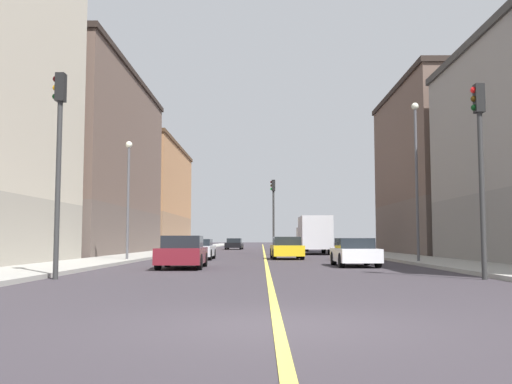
{
  "coord_description": "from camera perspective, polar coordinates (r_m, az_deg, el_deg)",
  "views": [
    {
      "loc": [
        -0.23,
        -8.33,
        1.24
      ],
      "look_at": [
        -0.56,
        25.13,
        3.99
      ],
      "focal_mm": 40.15,
      "sensor_mm": 36.0,
      "label": 1
    }
  ],
  "objects": [
    {
      "name": "lane_center_stripe",
      "position": [
        57.35,
        0.8,
        -5.93
      ],
      "size": [
        0.16,
        154.0,
        0.01
      ],
      "primitive_type": "cube",
      "color": "#E5D14C",
      "rests_on": "ground"
    },
    {
      "name": "car_black",
      "position": [
        67.96,
        -2.18,
        -5.21
      ],
      "size": [
        2.07,
        4.55,
        1.32
      ],
      "color": "black",
      "rests_on": "ground"
    },
    {
      "name": "sidewalk_left",
      "position": [
        58.04,
        9.45,
        -5.79
      ],
      "size": [
        3.45,
        168.0,
        0.15
      ],
      "primitive_type": "cube",
      "color": "#9E9B93",
      "rests_on": "ground"
    },
    {
      "name": "box_truck",
      "position": [
        47.21,
        5.78,
        -4.23
      ],
      "size": [
        2.47,
        7.77,
        3.04
      ],
      "color": "beige",
      "rests_on": "ground"
    },
    {
      "name": "traffic_light_median_far",
      "position": [
        46.04,
        1.74,
        -1.4
      ],
      "size": [
        0.4,
        0.32,
        6.0
      ],
      "color": "#2D2D2D",
      "rests_on": "ground"
    },
    {
      "name": "ground_plane",
      "position": [
        8.43,
        2.2,
        -13.13
      ],
      "size": [
        400.0,
        400.0,
        0.0
      ],
      "primitive_type": "plane",
      "color": "#363036",
      "rests_on": "ground"
    },
    {
      "name": "car_maroon",
      "position": [
        24.52,
        -7.32,
        -6.01
      ],
      "size": [
        1.94,
        4.44,
        1.37
      ],
      "color": "maroon",
      "rests_on": "ground"
    },
    {
      "name": "building_right_midblock",
      "position": [
        48.59,
        -17.69,
        2.69
      ],
      "size": [
        10.32,
        23.69,
        14.59
      ],
      "color": "brown",
      "rests_on": "ground"
    },
    {
      "name": "street_lamp_right_near",
      "position": [
        32.18,
        -12.61,
        0.55
      ],
      "size": [
        0.36,
        0.36,
        6.47
      ],
      "color": "#4C4C51",
      "rests_on": "ground"
    },
    {
      "name": "street_lamp_left_near",
      "position": [
        29.91,
        15.68,
        2.55
      ],
      "size": [
        0.36,
        0.36,
        7.99
      ],
      "color": "#4C4C51",
      "rests_on": "ground"
    },
    {
      "name": "car_blue",
      "position": [
        59.34,
        4.15,
        -5.27
      ],
      "size": [
        2.03,
        4.39,
        1.26
      ],
      "color": "#23389E",
      "rests_on": "ground"
    },
    {
      "name": "traffic_light_right_near",
      "position": [
        18.95,
        -19.07,
        4.37
      ],
      "size": [
        0.4,
        0.32,
        6.45
      ],
      "color": "#2D2D2D",
      "rests_on": "ground"
    },
    {
      "name": "sidewalk_right",
      "position": [
        57.97,
        -7.87,
        -5.81
      ],
      "size": [
        3.45,
        168.0,
        0.15
      ],
      "primitive_type": "cube",
      "color": "#9E9B93",
      "rests_on": "ground"
    },
    {
      "name": "car_white",
      "position": [
        26.46,
        9.8,
        -5.95
      ],
      "size": [
        1.83,
        4.08,
        1.27
      ],
      "color": "white",
      "rests_on": "ground"
    },
    {
      "name": "traffic_light_left_near",
      "position": [
        19.07,
        21.43,
        3.72
      ],
      "size": [
        0.4,
        0.32,
        6.07
      ],
      "color": "#2D2D2D",
      "rests_on": "ground"
    },
    {
      "name": "building_right_distant",
      "position": [
        72.3,
        -11.58,
        -0.51
      ],
      "size": [
        10.32,
        23.9,
        12.78
      ],
      "color": "#8F6B4F",
      "rests_on": "ground"
    },
    {
      "name": "car_yellow",
      "position": [
        35.45,
        3.08,
        -5.62
      ],
      "size": [
        2.01,
        4.01,
        1.37
      ],
      "color": "gold",
      "rests_on": "ground"
    },
    {
      "name": "car_orange",
      "position": [
        72.26,
        3.9,
        -5.16
      ],
      "size": [
        1.84,
        4.39,
        1.29
      ],
      "color": "orange",
      "rests_on": "ground"
    },
    {
      "name": "building_left_mid",
      "position": [
        48.21,
        19.53,
        2.04
      ],
      "size": [
        10.32,
        16.75,
        13.31
      ],
      "color": "brown",
      "rests_on": "ground"
    },
    {
      "name": "car_silver",
      "position": [
        34.7,
        -5.75,
        -5.71
      ],
      "size": [
        1.82,
        4.35,
        1.23
      ],
      "color": "silver",
      "rests_on": "ground"
    }
  ]
}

